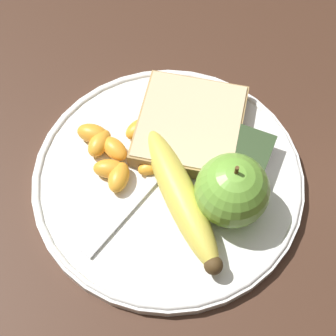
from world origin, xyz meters
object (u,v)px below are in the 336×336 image
(bread_slice, at_px, (194,127))
(fork, at_px, (161,170))
(apple, at_px, (232,191))
(jam_packet, at_px, (249,154))
(plate, at_px, (168,179))
(banana, at_px, (182,198))

(bread_slice, relative_size, fork, 0.67)
(apple, bearing_deg, jam_packet, -0.93)
(plate, xyz_separation_m, banana, (-0.02, -0.02, 0.02))
(apple, distance_m, fork, 0.09)
(banana, bearing_deg, jam_packet, -31.14)
(apple, bearing_deg, fork, 81.56)
(jam_packet, bearing_deg, apple, 179.07)
(fork, bearing_deg, apple, -83.05)
(plate, xyz_separation_m, bread_slice, (0.06, -0.00, 0.02))
(banana, bearing_deg, bread_slice, 13.03)
(fork, height_order, jam_packet, jam_packet)
(fork, distance_m, jam_packet, 0.09)
(apple, xyz_separation_m, jam_packet, (0.06, -0.00, -0.02))
(plate, xyz_separation_m, fork, (0.00, 0.01, 0.01))
(banana, xyz_separation_m, jam_packet, (0.07, -0.05, -0.01))
(fork, bearing_deg, banana, -114.33)
(fork, bearing_deg, bread_slice, 1.64)
(jam_packet, bearing_deg, plate, 126.48)
(plate, bearing_deg, fork, 66.23)
(bread_slice, height_order, fork, bread_slice)
(banana, relative_size, fork, 0.72)
(apple, xyz_separation_m, bread_slice, (0.07, 0.06, -0.02))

